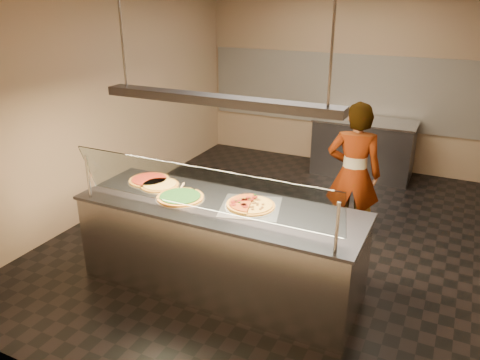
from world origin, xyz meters
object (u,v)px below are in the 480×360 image
at_px(pizza_spatula, 185,188).
at_px(worker, 353,174).
at_px(serving_counter, 220,247).
at_px(sneeze_guard, 200,189).
at_px(pizza_tomato, 150,180).
at_px(prep_table, 363,148).
at_px(half_pizza_pepperoni, 240,202).
at_px(perforated_tray, 251,207).
at_px(pizza_cheese, 160,185).
at_px(heat_lamp_housing, 217,100).
at_px(half_pizza_sausage, 261,207).
at_px(pizza_spinach, 180,197).

relative_size(pizza_spatula, worker, 0.14).
xyz_separation_m(serving_counter, sneeze_guard, (0.00, -0.34, 0.76)).
bearing_deg(pizza_tomato, prep_table, 66.82).
xyz_separation_m(serving_counter, pizza_tomato, (-0.97, 0.21, 0.48)).
bearing_deg(half_pizza_pepperoni, prep_table, 83.82).
height_order(sneeze_guard, perforated_tray, sneeze_guard).
relative_size(pizza_cheese, pizza_tomato, 0.93).
bearing_deg(sneeze_guard, half_pizza_pepperoni, 66.08).
height_order(serving_counter, pizza_tomato, pizza_tomato).
bearing_deg(perforated_tray, worker, 66.10).
bearing_deg(pizza_spatula, serving_counter, -18.48).
xyz_separation_m(sneeze_guard, heat_lamp_housing, (0.00, 0.34, 0.72)).
height_order(serving_counter, pizza_spatula, pizza_spatula).
xyz_separation_m(half_pizza_sausage, worker, (0.54, 1.47, -0.09)).
height_order(prep_table, heat_lamp_housing, heat_lamp_housing).
distance_m(perforated_tray, prep_table, 3.84).
xyz_separation_m(perforated_tray, pizza_spatula, (-0.79, 0.08, 0.02)).
height_order(pizza_tomato, heat_lamp_housing, heat_lamp_housing).
height_order(half_pizza_sausage, heat_lamp_housing, heat_lamp_housing).
relative_size(perforated_tray, pizza_spinach, 1.38).
relative_size(half_pizza_pepperoni, pizza_spatula, 2.15).
relative_size(pizza_tomato, pizza_spatula, 1.98).
height_order(half_pizza_sausage, pizza_tomato, half_pizza_sausage).
bearing_deg(pizza_cheese, serving_counter, -10.23).
bearing_deg(half_pizza_sausage, pizza_cheese, 177.08).
distance_m(half_pizza_sausage, pizza_tomato, 1.39).
distance_m(perforated_tray, heat_lamp_housing, 1.06).
relative_size(perforated_tray, half_pizza_sausage, 1.36).
distance_m(half_pizza_sausage, prep_table, 3.84).
bearing_deg(heat_lamp_housing, serving_counter, 0.00).
xyz_separation_m(half_pizza_pepperoni, pizza_spinach, (-0.60, -0.12, -0.02)).
bearing_deg(pizza_tomato, half_pizza_sausage, -5.48).
xyz_separation_m(serving_counter, half_pizza_sausage, (0.41, 0.08, 0.49)).
bearing_deg(pizza_tomato, pizza_spinach, -24.38).
bearing_deg(pizza_cheese, half_pizza_sausage, -2.92).
relative_size(half_pizza_pepperoni, pizza_cheese, 1.17).
bearing_deg(sneeze_guard, pizza_cheese, 148.34).
xyz_separation_m(sneeze_guard, pizza_spatula, (-0.49, 0.51, -0.27)).
xyz_separation_m(sneeze_guard, worker, (0.95, 1.89, -0.36)).
bearing_deg(sneeze_guard, pizza_spinach, 143.81).
xyz_separation_m(serving_counter, perforated_tray, (0.30, 0.08, 0.47)).
bearing_deg(pizza_spinach, sneeze_guard, -36.19).
bearing_deg(worker, sneeze_guard, 53.74).
bearing_deg(prep_table, sneeze_guard, -98.08).
height_order(half_pizza_pepperoni, pizza_spatula, half_pizza_pepperoni).
relative_size(worker, heat_lamp_housing, 0.75).
xyz_separation_m(sneeze_guard, pizza_tomato, (-0.97, 0.56, -0.28)).
xyz_separation_m(half_pizza_sausage, pizza_spatula, (-0.89, 0.08, 0.00)).
relative_size(sneeze_guard, pizza_cheese, 6.02).
height_order(serving_counter, pizza_spinach, pizza_spinach).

